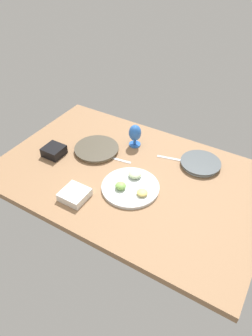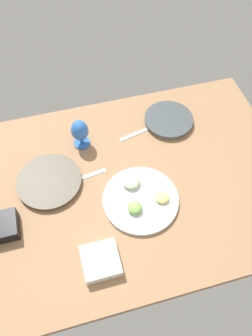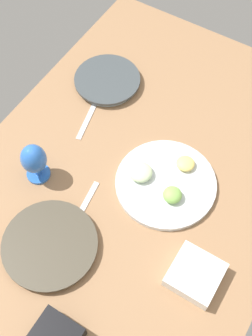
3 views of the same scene
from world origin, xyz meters
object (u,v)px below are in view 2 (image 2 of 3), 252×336
(dinner_plate_left, at_px, (49,181))
(dinner_plate_right, at_px, (169,120))
(square_bowl_black, at_px, (2,226))
(square_bowl_white, at_px, (101,261))
(hurricane_glass_blue, at_px, (80,132))
(fruit_platter, at_px, (140,198))

(dinner_plate_left, bearing_deg, dinner_plate_right, 17.98)
(square_bowl_black, bearing_deg, square_bowl_white, -33.92)
(dinner_plate_left, distance_m, hurricane_glass_blue, 0.27)
(dinner_plate_right, bearing_deg, square_bowl_white, -128.50)
(dinner_plate_right, relative_size, hurricane_glass_blue, 1.61)
(dinner_plate_right, bearing_deg, dinner_plate_left, -162.02)
(square_bowl_white, bearing_deg, hurricane_glass_blue, 86.33)
(fruit_platter, xyz_separation_m, hurricane_glass_blue, (-0.19, 0.37, 0.08))
(dinner_plate_left, distance_m, fruit_platter, 0.42)
(dinner_plate_right, relative_size, square_bowl_white, 1.75)
(square_bowl_white, bearing_deg, fruit_platter, 44.88)
(hurricane_glass_blue, height_order, square_bowl_white, hurricane_glass_blue)
(dinner_plate_left, xyz_separation_m, hurricane_glass_blue, (0.18, 0.19, 0.08))
(dinner_plate_left, relative_size, hurricane_glass_blue, 1.89)
(dinner_plate_left, relative_size, square_bowl_black, 2.36)
(dinner_plate_left, xyz_separation_m, fruit_platter, (0.37, -0.19, 0.00))
(dinner_plate_right, bearing_deg, square_bowl_black, -155.75)
(fruit_platter, bearing_deg, square_bowl_white, -135.12)
(hurricane_glass_blue, bearing_deg, dinner_plate_left, -134.74)
(dinner_plate_left, bearing_deg, fruit_platter, -27.10)
(dinner_plate_left, height_order, square_bowl_white, square_bowl_white)
(square_bowl_white, bearing_deg, dinner_plate_left, 109.28)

